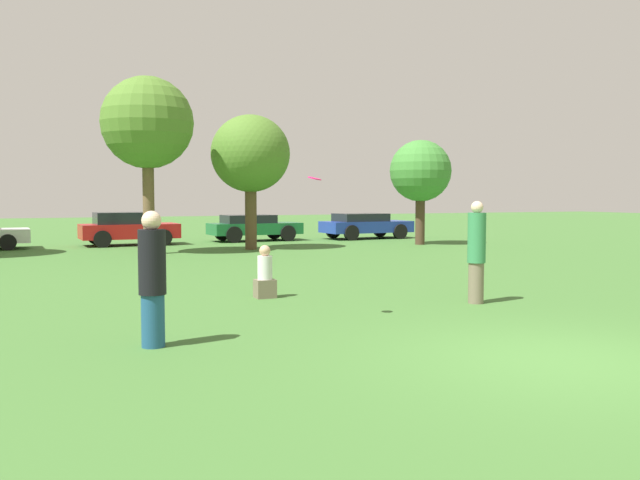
# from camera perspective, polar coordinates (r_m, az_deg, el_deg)

# --- Properties ---
(ground_plane) EXTENTS (120.00, 120.00, 0.00)m
(ground_plane) POSITION_cam_1_polar(r_m,az_deg,el_deg) (8.89, 19.84, -9.53)
(ground_plane) COLOR #3D6B2D
(person_thrower) EXTENTS (0.36, 0.36, 1.81)m
(person_thrower) POSITION_cam_1_polar(r_m,az_deg,el_deg) (9.21, -13.98, -3.16)
(person_thrower) COLOR navy
(person_thrower) RESTS_ON ground
(person_catcher) EXTENTS (0.34, 0.34, 1.91)m
(person_catcher) POSITION_cam_1_polar(r_m,az_deg,el_deg) (12.90, 13.08, -0.96)
(person_catcher) COLOR #726651
(person_catcher) RESTS_ON ground
(frisbee) EXTENTS (0.23, 0.22, 0.09)m
(frisbee) POSITION_cam_1_polar(r_m,az_deg,el_deg) (10.69, -0.47, 5.23)
(frisbee) COLOR #F21E72
(bystander_sitting) EXTENTS (0.39, 0.32, 1.04)m
(bystander_sitting) POSITION_cam_1_polar(r_m,az_deg,el_deg) (13.34, -4.67, -3.03)
(bystander_sitting) COLOR #726651
(bystander_sitting) RESTS_ON ground
(tree_1) EXTENTS (3.14, 3.14, 6.07)m
(tree_1) POSITION_cam_1_polar(r_m,az_deg,el_deg) (24.05, -14.38, 9.48)
(tree_1) COLOR brown
(tree_1) RESTS_ON ground
(tree_2) EXTENTS (2.94, 2.94, 5.02)m
(tree_2) POSITION_cam_1_polar(r_m,az_deg,el_deg) (25.43, -5.90, 7.18)
(tree_2) COLOR brown
(tree_2) RESTS_ON ground
(tree_3) EXTENTS (2.52, 2.52, 4.30)m
(tree_3) POSITION_cam_1_polar(r_m,az_deg,el_deg) (28.13, 8.49, 5.72)
(tree_3) COLOR #473323
(tree_3) RESTS_ON ground
(parked_car_red) EXTENTS (3.89, 2.08, 1.34)m
(parked_car_red) POSITION_cam_1_polar(r_m,az_deg,el_deg) (28.51, -15.95, 0.98)
(parked_car_red) COLOR red
(parked_car_red) RESTS_ON ground
(parked_car_green) EXTENTS (4.09, 1.94, 1.17)m
(parked_car_green) POSITION_cam_1_polar(r_m,az_deg,el_deg) (30.18, -5.65, 1.14)
(parked_car_green) COLOR #196633
(parked_car_green) RESTS_ON ground
(parked_car_blue) EXTENTS (4.23, 2.15, 1.19)m
(parked_car_blue) POSITION_cam_1_polar(r_m,az_deg,el_deg) (31.75, 3.82, 1.29)
(parked_car_blue) COLOR #1E389E
(parked_car_blue) RESTS_ON ground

